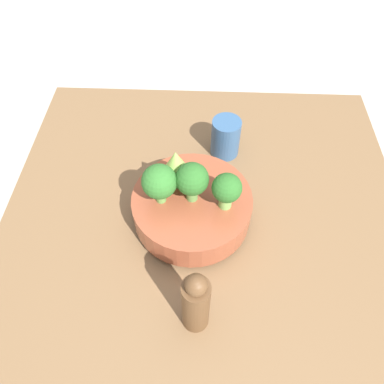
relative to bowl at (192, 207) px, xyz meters
The scene contains 9 objects.
ground_plane 0.09m from the bowl, 125.79° to the right, with size 6.00×6.00×0.00m, color #ADA89E.
table 0.08m from the bowl, 125.79° to the right, with size 0.91×0.84×0.03m.
bowl is the anchor object (origin of this frame).
broccoli_floret_right 0.11m from the bowl, ahead, with size 0.07×0.07×0.10m.
broccoli_floret_center 0.09m from the bowl, behind, with size 0.07×0.07×0.10m.
broccoli_floret_left 0.11m from the bowl, 166.78° to the left, with size 0.06×0.06×0.09m.
romanesco_piece_near 0.11m from the bowl, 50.94° to the right, with size 0.06×0.06×0.10m.
cup 0.22m from the bowl, 109.41° to the right, with size 0.07×0.07×0.10m.
pepper_mill 0.23m from the bowl, 94.01° to the left, with size 0.05×0.05×0.18m.
Camera 1 is at (0.01, 0.50, 0.74)m, focal length 35.00 mm.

